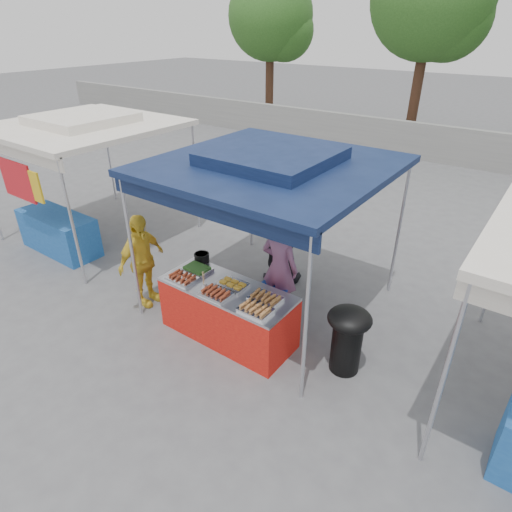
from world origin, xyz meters
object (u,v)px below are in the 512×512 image
Objects in this scene: cooking_pot at (202,257)px; customer_person at (142,261)px; helper_man at (278,233)px; vendor_woman at (280,268)px; wok_burner at (348,335)px; vendor_table at (228,312)px.

cooking_pot is 0.15× the size of customer_person.
customer_person is (-0.86, -0.48, -0.13)m from cooking_pot.
customer_person is at bearing 23.90° from helper_man.
customer_person is (-1.95, -1.04, -0.05)m from vendor_woman.
wok_burner is 1.54m from vendor_woman.
customer_person is at bearing 26.42° from vendor_woman.
wok_burner is 2.50m from helper_man.
helper_man is at bearing -39.15° from customer_person.
helper_man is (-0.62, 0.89, 0.08)m from vendor_woman.
wok_burner is at bearing 157.83° from vendor_woman.
cooking_pot reaches higher than vendor_table.
vendor_woman is (-1.42, 0.53, 0.27)m from wok_burner.
vendor_table is at bearing 70.66° from vendor_woman.
vendor_table is 1.08× the size of helper_man.
cooking_pot is at bearing 40.41° from helper_man.
helper_man reaches higher than vendor_table.
vendor_woman reaches higher than customer_person.
wok_burner reaches higher than vendor_table.
vendor_woman reaches higher than vendor_table.
customer_person reaches higher than wok_burner.
wok_burner is at bearing 0.52° from cooking_pot.
cooking_pot is at bearing 25.38° from vendor_woman.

